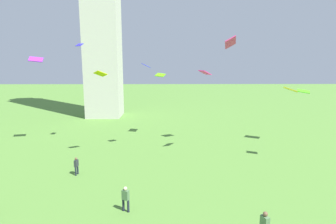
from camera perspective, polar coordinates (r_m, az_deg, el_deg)
The scene contains 11 objects.
person_0 at distance 24.93m, azimuth -18.61°, elevation -10.47°, with size 0.30×0.48×1.55m.
person_1 at distance 18.50m, azimuth -8.86°, elevation -17.24°, with size 0.51×0.42×1.70m.
kite_flying_0 at distance 28.70m, azimuth -4.59°, elevation 9.65°, with size 0.97×1.05×0.52m.
kite_flying_1 at distance 34.49m, azimuth -1.59°, elevation 7.75°, with size 1.38×1.70×0.46m.
kite_flying_2 at distance 32.67m, azimuth -18.02°, elevation 13.22°, with size 0.74×0.96×0.37m.
kite_flying_3 at distance 28.13m, azimuth 26.47°, elevation 3.91°, with size 1.23×1.02×0.37m.
kite_flying_4 at distance 26.69m, azimuth 12.92°, elevation 13.98°, with size 1.33×1.44×1.18m.
kite_flying_5 at distance 31.65m, azimuth 7.71°, elevation 8.19°, with size 1.61×1.60×0.58m.
kite_flying_6 at distance 34.65m, azimuth 24.24°, elevation 4.30°, with size 1.83×1.68×0.74m.
kite_flying_7 at distance 34.13m, azimuth -25.90°, elevation 9.88°, with size 1.58×1.27×0.67m.
kite_flying_8 at distance 27.12m, azimuth -13.94°, elevation 7.78°, with size 1.30×1.20×0.66m.
Camera 1 is at (1.28, -3.91, 9.46)m, focal length 29.16 mm.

